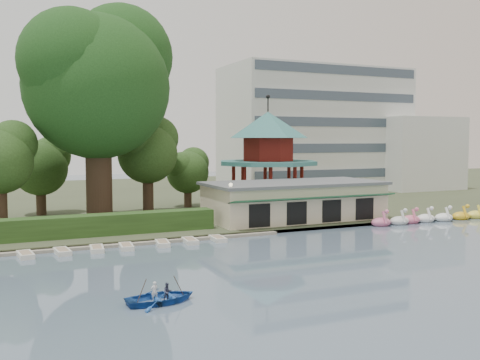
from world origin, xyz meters
TOP-DOWN VIEW (x-y plane):
  - ground_plane at (0.00, 0.00)m, footprint 220.00×220.00m
  - shore at (0.00, 52.00)m, footprint 220.00×70.00m
  - embankment at (0.00, 17.30)m, footprint 220.00×0.60m
  - dock at (-12.00, 17.20)m, footprint 34.00×1.60m
  - boathouse at (10.00, 21.97)m, footprint 18.60×9.39m
  - pavilion at (12.00, 32.00)m, footprint 12.40×12.40m
  - office_building at (32.67, 49.00)m, footprint 38.00×18.00m
  - hedge at (-15.00, 20.50)m, footprint 30.00×2.00m
  - lamp_post at (1.50, 19.00)m, footprint 0.36×0.36m
  - big_tree at (-8.81, 28.23)m, footprint 15.69×14.62m
  - small_trees at (-13.73, 31.13)m, footprint 39.23×15.99m
  - swan_boats at (23.28, 16.51)m, footprint 15.20×2.07m
  - moored_rowboats at (-13.95, 15.76)m, footprint 26.98×2.73m
  - rowboat_with_passengers at (-10.32, 0.76)m, footprint 5.48×4.08m

SIDE VIEW (x-z plane):
  - ground_plane at x=0.00m, z-range 0.00..0.00m
  - dock at x=-12.00m, z-range 0.00..0.24m
  - embankment at x=0.00m, z-range 0.00..0.30m
  - moored_rowboats at x=-13.95m, z-range 0.00..0.36m
  - shore at x=0.00m, z-range 0.00..0.40m
  - swan_boats at x=23.28m, z-range -0.56..1.35m
  - rowboat_with_passengers at x=-10.32m, z-range -0.46..1.55m
  - hedge at x=-15.00m, z-range 0.40..2.20m
  - boathouse at x=10.00m, z-range 0.42..4.32m
  - lamp_post at x=1.50m, z-range 1.20..5.48m
  - small_trees at x=-13.73m, z-range 0.78..11.72m
  - pavilion at x=12.00m, z-range 0.73..14.23m
  - office_building at x=32.67m, z-range -0.27..19.73m
  - big_tree at x=-8.81m, z-range 3.85..26.17m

